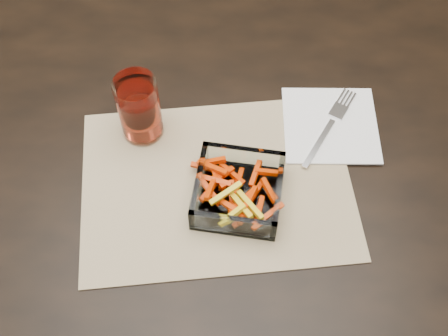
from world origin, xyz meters
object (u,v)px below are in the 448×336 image
at_px(dining_table, 217,159).
at_px(tumbler, 139,110).
at_px(fork, 330,125).
at_px(glass_bowl, 238,192).

distance_m(dining_table, tumbler, 0.20).
height_order(dining_table, fork, fork).
relative_size(dining_table, tumbler, 12.60).
height_order(dining_table, glass_bowl, glass_bowl).
height_order(glass_bowl, fork, glass_bowl).
bearing_deg(glass_bowl, dining_table, 105.36).
bearing_deg(tumbler, glass_bowl, -39.38).
bearing_deg(dining_table, fork, 3.16).
bearing_deg(glass_bowl, fork, 41.75).
distance_m(tumbler, fork, 0.34).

